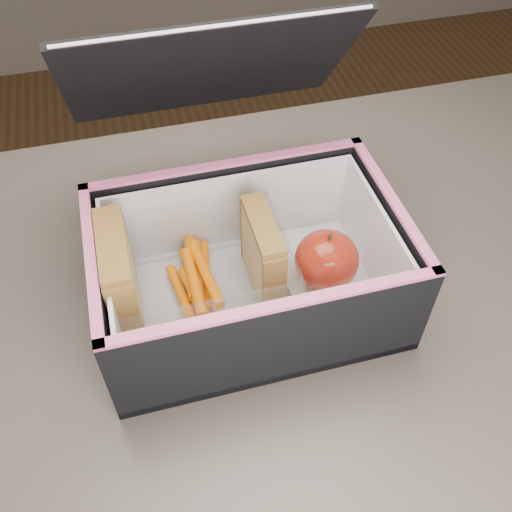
{
  "coord_description": "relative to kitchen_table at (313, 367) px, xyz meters",
  "views": [
    {
      "loc": [
        -0.16,
        -0.33,
        1.26
      ],
      "look_at": [
        -0.06,
        0.06,
        0.81
      ],
      "focal_mm": 40.0,
      "sensor_mm": 36.0,
      "label": 1
    }
  ],
  "objects": [
    {
      "name": "sandwich_right",
      "position": [
        -0.05,
        0.06,
        0.16
      ],
      "size": [
        0.02,
        0.09,
        0.1
      ],
      "color": "tan",
      "rests_on": "plastic_tub"
    },
    {
      "name": "red_apple",
      "position": [
        0.02,
        0.04,
        0.14
      ],
      "size": [
        0.08,
        0.08,
        0.07
      ],
      "rotation": [
        0.0,
        0.0,
        -0.1
      ],
      "color": "maroon",
      "rests_on": "paper_napkin"
    },
    {
      "name": "sandwich_left",
      "position": [
        -0.2,
        0.06,
        0.16
      ],
      "size": [
        0.03,
        0.1,
        0.11
      ],
      "color": "tan",
      "rests_on": "plastic_tub"
    },
    {
      "name": "kitchen_table",
      "position": [
        0.0,
        0.0,
        0.0
      ],
      "size": [
        1.2,
        0.8,
        0.75
      ],
      "color": "brown",
      "rests_on": "ground"
    },
    {
      "name": "lunch_bag",
      "position": [
        -0.07,
        0.05,
        0.16
      ],
      "size": [
        0.31,
        0.33,
        0.27
      ],
      "color": "black",
      "rests_on": "kitchen_table"
    },
    {
      "name": "carrot_sticks",
      "position": [
        -0.12,
        0.07,
        0.12
      ],
      "size": [
        0.05,
        0.14,
        0.03
      ],
      "color": "orange",
      "rests_on": "plastic_tub"
    },
    {
      "name": "paper_napkin",
      "position": [
        0.02,
        0.05,
        0.11
      ],
      "size": [
        0.08,
        0.09,
        0.01
      ],
      "primitive_type": "cube",
      "rotation": [
        0.0,
        0.0,
        0.04
      ],
      "color": "white",
      "rests_on": "lunch_bag"
    },
    {
      "name": "plastic_tub",
      "position": [
        -0.12,
        0.06,
        0.14
      ],
      "size": [
        0.19,
        0.14,
        0.08
      ],
      "primitive_type": null,
      "color": "white",
      "rests_on": "lunch_bag"
    }
  ]
}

